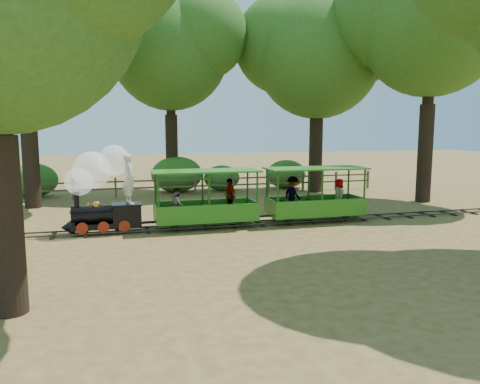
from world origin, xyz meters
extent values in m
plane|color=olive|center=(0.00, 0.00, 0.00)|extent=(90.00, 90.00, 0.00)
cube|color=#3F3D3A|center=(0.00, -0.30, 0.08)|extent=(22.00, 0.05, 0.05)
cube|color=#3F3D3A|center=(0.00, 0.30, 0.08)|extent=(22.00, 0.05, 0.05)
cube|color=#382314|center=(0.00, 0.00, 0.03)|extent=(0.12, 1.00, 0.05)
cube|color=#382314|center=(-5.00, 0.00, 0.03)|extent=(0.12, 1.00, 0.05)
cube|color=#382314|center=(5.00, 0.00, 0.03)|extent=(0.12, 1.00, 0.05)
cube|color=black|center=(-5.32, 0.00, 0.28)|extent=(2.23, 0.71, 0.18)
cylinder|color=black|center=(-5.68, 0.00, 0.66)|extent=(1.42, 0.57, 0.57)
cylinder|color=black|center=(-6.23, 0.00, 1.17)|extent=(0.16, 0.16, 0.45)
sphere|color=gold|center=(-5.63, 0.00, 0.96)|extent=(0.26, 0.26, 0.26)
cylinder|color=gold|center=(-5.88, 0.00, 0.98)|extent=(0.10, 0.10, 0.10)
cube|color=black|center=(-4.66, 0.00, 0.65)|extent=(0.91, 0.71, 0.56)
cube|color=black|center=(-4.66, 0.00, 0.95)|extent=(0.96, 0.77, 0.04)
cone|color=black|center=(-6.54, 0.00, 0.26)|extent=(0.46, 0.65, 0.65)
cylinder|color=gold|center=(-6.42, 0.00, 0.76)|extent=(0.10, 0.14, 0.14)
cylinder|color=maroon|center=(-6.08, -0.37, 0.28)|extent=(0.37, 0.06, 0.37)
cylinder|color=maroon|center=(-6.08, 0.37, 0.28)|extent=(0.37, 0.06, 0.37)
cylinder|color=maroon|center=(-5.42, -0.37, 0.28)|extent=(0.37, 0.06, 0.37)
cylinder|color=maroon|center=(-5.42, 0.37, 0.28)|extent=(0.37, 0.06, 0.37)
cylinder|color=maroon|center=(-4.76, -0.37, 0.28)|extent=(0.37, 0.06, 0.37)
cylinder|color=maroon|center=(-4.76, 0.37, 0.28)|extent=(0.37, 0.06, 0.37)
sphere|color=white|center=(-6.13, 0.05, 1.74)|extent=(0.91, 0.91, 0.91)
sphere|color=white|center=(-5.73, 0.10, 2.10)|extent=(1.22, 1.22, 1.22)
sphere|color=white|center=(-5.02, 0.15, 2.40)|extent=(1.02, 1.02, 1.02)
imported|color=silver|center=(-4.57, -0.13, 1.80)|extent=(0.58, 0.71, 1.66)
cube|color=#2C781A|center=(-1.98, 0.00, 0.33)|extent=(3.53, 1.35, 0.10)
cube|color=#184E12|center=(-1.98, 0.00, 0.20)|extent=(3.18, 0.52, 0.15)
cube|color=#2C781A|center=(-1.98, -0.63, 0.64)|extent=(3.53, 0.06, 0.52)
cube|color=#2C781A|center=(-1.98, 0.63, 0.64)|extent=(3.53, 0.06, 0.52)
cube|color=#2C781A|center=(-1.98, 0.00, 1.99)|extent=(3.69, 1.51, 0.05)
cylinder|color=#184E12|center=(-3.66, -0.61, 1.16)|extent=(0.07, 0.07, 1.66)
cylinder|color=#184E12|center=(-3.66, 0.61, 1.16)|extent=(0.07, 0.07, 1.66)
cylinder|color=#184E12|center=(-0.29, -0.61, 1.16)|extent=(0.07, 0.07, 1.66)
cylinder|color=#184E12|center=(-0.29, 0.61, 1.16)|extent=(0.07, 0.07, 1.66)
cube|color=#184E12|center=(-3.04, 0.00, 0.59)|extent=(0.12, 1.14, 0.42)
cube|color=#184E12|center=(-1.98, 0.00, 0.59)|extent=(0.12, 1.14, 0.42)
cube|color=#184E12|center=(-0.92, 0.00, 0.59)|extent=(0.12, 1.14, 0.42)
cylinder|color=black|center=(-3.11, -0.35, 0.25)|extent=(0.29, 0.06, 0.29)
cylinder|color=black|center=(-3.11, 0.35, 0.25)|extent=(0.29, 0.06, 0.29)
cylinder|color=black|center=(-0.85, -0.35, 0.25)|extent=(0.29, 0.06, 0.29)
cylinder|color=black|center=(-0.85, 0.35, 0.25)|extent=(0.29, 0.06, 0.29)
imported|color=gray|center=(-3.01, -0.38, 0.94)|extent=(0.47, 0.58, 1.11)
imported|color=gray|center=(-1.03, 0.39, 1.02)|extent=(0.49, 0.81, 1.29)
cube|color=#2C781A|center=(2.14, 0.00, 0.33)|extent=(3.53, 1.35, 0.10)
cube|color=#184E12|center=(2.14, 0.00, 0.20)|extent=(3.18, 0.52, 0.15)
cube|color=#2C781A|center=(2.14, -0.63, 0.64)|extent=(3.53, 0.06, 0.52)
cube|color=#2C781A|center=(2.14, 0.63, 0.64)|extent=(3.53, 0.06, 0.52)
cube|color=#2C781A|center=(2.14, 0.00, 1.99)|extent=(3.69, 1.51, 0.05)
cylinder|color=#184E12|center=(0.45, -0.61, 1.16)|extent=(0.07, 0.07, 1.66)
cylinder|color=#184E12|center=(0.45, 0.61, 1.16)|extent=(0.07, 0.07, 1.66)
cylinder|color=#184E12|center=(3.82, -0.61, 1.16)|extent=(0.07, 0.07, 1.66)
cylinder|color=#184E12|center=(3.82, 0.61, 1.16)|extent=(0.07, 0.07, 1.66)
cube|color=#184E12|center=(1.08, 0.00, 0.59)|extent=(0.12, 1.14, 0.42)
cube|color=#184E12|center=(2.14, 0.00, 0.59)|extent=(0.12, 1.14, 0.42)
cube|color=#184E12|center=(3.20, 0.00, 0.59)|extent=(0.12, 1.14, 0.42)
cylinder|color=black|center=(1.01, -0.35, 0.25)|extent=(0.29, 0.06, 0.29)
cylinder|color=black|center=(1.01, 0.35, 0.25)|extent=(0.29, 0.06, 0.29)
cylinder|color=black|center=(3.27, -0.35, 0.25)|extent=(0.29, 0.06, 0.29)
cylinder|color=black|center=(3.27, 0.35, 0.25)|extent=(0.29, 0.06, 0.29)
imported|color=gray|center=(1.31, 0.14, 1.04)|extent=(0.72, 0.96, 1.32)
imported|color=gray|center=(3.08, -0.06, 0.98)|extent=(0.54, 0.67, 1.20)
cylinder|color=#2D2116|center=(-8.50, 6.00, 2.19)|extent=(0.70, 0.70, 4.37)
cylinder|color=#2D2116|center=(-8.50, 6.00, 5.62)|extent=(0.52, 0.53, 2.50)
sphere|color=#31591B|center=(-8.50, 6.00, 7.92)|extent=(7.03, 7.03, 7.03)
cylinder|color=#2D2116|center=(-2.00, 9.50, 2.07)|extent=(0.66, 0.66, 4.14)
cylinder|color=#2D2116|center=(-2.00, 9.50, 5.32)|extent=(0.50, 0.50, 2.37)
sphere|color=#31591B|center=(-2.00, 9.50, 7.44)|extent=(6.20, 6.20, 6.20)
sphere|color=#31591B|center=(-0.45, 8.57, 8.21)|extent=(4.65, 4.65, 4.65)
sphere|color=#31591B|center=(-3.40, 10.59, 8.06)|extent=(4.96, 4.96, 4.96)
cylinder|color=#2D2116|center=(5.50, 7.50, 1.98)|extent=(0.72, 0.72, 3.97)
cylinder|color=#2D2116|center=(5.50, 7.50, 5.10)|extent=(0.54, 0.54, 2.27)
sphere|color=#31591B|center=(5.50, 7.50, 7.23)|extent=(6.63, 6.63, 6.63)
sphere|color=#31591B|center=(7.16, 6.51, 8.06)|extent=(4.97, 4.97, 4.97)
sphere|color=#31591B|center=(4.01, 8.66, 7.89)|extent=(5.31, 5.31, 5.31)
cylinder|color=#2D2116|center=(9.00, 3.00, 2.26)|extent=(0.68, 0.68, 4.53)
cylinder|color=#2D2116|center=(9.00, 3.00, 5.82)|extent=(0.51, 0.51, 2.59)
sphere|color=#31591B|center=(9.00, 3.00, 8.09)|extent=(6.52, 6.52, 6.52)
sphere|color=#31591B|center=(10.63, 2.02, 8.91)|extent=(4.89, 4.89, 4.89)
sphere|color=#31591B|center=(7.53, 4.14, 8.75)|extent=(5.22, 5.22, 5.22)
cylinder|color=#2D2116|center=(-7.00, -6.50, 1.68)|extent=(0.64, 0.64, 3.36)
cube|color=brown|center=(-9.00, 8.00, 0.50)|extent=(0.10, 0.10, 1.00)
cube|color=brown|center=(-7.00, 8.00, 0.50)|extent=(0.10, 0.10, 1.00)
cube|color=brown|center=(-5.00, 8.00, 0.50)|extent=(0.10, 0.10, 1.00)
cube|color=brown|center=(-3.00, 8.00, 0.50)|extent=(0.10, 0.10, 1.00)
cube|color=brown|center=(-1.00, 8.00, 0.50)|extent=(0.10, 0.10, 1.00)
cube|color=brown|center=(1.00, 8.00, 0.50)|extent=(0.10, 0.10, 1.00)
cube|color=brown|center=(3.00, 8.00, 0.50)|extent=(0.10, 0.10, 1.00)
cube|color=brown|center=(5.00, 8.00, 0.50)|extent=(0.10, 0.10, 1.00)
cube|color=brown|center=(7.00, 8.00, 0.50)|extent=(0.10, 0.10, 1.00)
cube|color=brown|center=(9.00, 8.00, 0.50)|extent=(0.10, 0.10, 1.00)
cube|color=brown|center=(0.00, 8.00, 0.80)|extent=(18.00, 0.06, 0.08)
cube|color=brown|center=(0.00, 8.00, 0.45)|extent=(18.00, 0.06, 0.08)
ellipsoid|color=#2D6B1E|center=(-9.00, 9.30, 0.85)|extent=(2.46, 1.89, 1.70)
ellipsoid|color=#2D6B1E|center=(-1.77, 9.30, 0.96)|extent=(2.76, 2.13, 1.91)
ellipsoid|color=#2D6B1E|center=(0.71, 9.30, 0.69)|extent=(2.01, 1.54, 1.39)
ellipsoid|color=#2D6B1E|center=(4.50, 9.30, 0.81)|extent=(2.34, 1.80, 1.62)
camera|label=1|loc=(-5.00, -15.82, 3.51)|focal=35.00mm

